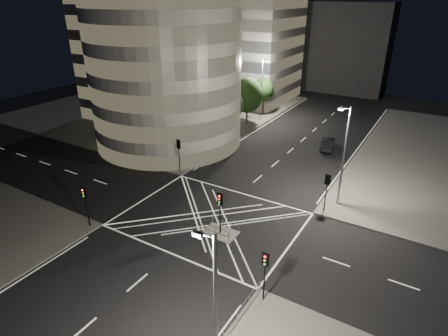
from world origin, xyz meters
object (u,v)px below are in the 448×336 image
Objects in this scene: street_lamp_left_far at (262,88)px; street_lamp_right_far at (344,154)px; traffic_signal_nr at (265,268)px; sedan at (328,144)px; traffic_signal_island at (220,205)px; street_lamp_right_near at (215,314)px; traffic_signal_fl at (179,150)px; traffic_signal_fr at (327,186)px; traffic_signal_nl at (85,199)px; central_island at (220,233)px; street_lamp_left_near at (199,116)px.

street_lamp_left_far is 28.23m from street_lamp_right_far.
traffic_signal_nr is 0.86× the size of sedan.
traffic_signal_island is 14.78m from street_lamp_right_near.
sedan is (2.14, 24.71, -2.14)m from traffic_signal_island.
traffic_signal_nr is 1.00× the size of traffic_signal_island.
street_lamp_right_far is (7.44, 10.50, 2.63)m from traffic_signal_island.
traffic_signal_fl is at bearing 131.24° from street_lamp_right_near.
traffic_signal_fl is 0.40× the size of street_lamp_right_near.
traffic_signal_fr is 3.48m from street_lamp_right_far.
traffic_signal_fr and traffic_signal_island have the same top height.
traffic_signal_island is at bearing -37.54° from traffic_signal_fl.
traffic_signal_fr is at bearing 93.99° from sedan.
traffic_signal_nl is at bearing -139.09° from street_lamp_right_far.
traffic_signal_fl is 1.00× the size of traffic_signal_nl.
street_lamp_left_near is (-11.44, 13.50, 5.47)m from central_island.
traffic_signal_fl and traffic_signal_island have the same top height.
street_lamp_left_far is (-0.64, 36.80, 2.63)m from traffic_signal_nl.
street_lamp_right_far is (7.44, 10.50, 5.47)m from central_island.
traffic_signal_fr is 1.00× the size of traffic_signal_island.
traffic_signal_fr is 20.97m from street_lamp_right_near.
central_island is 13.91m from traffic_signal_fl.
traffic_signal_fr is at bearing -51.83° from street_lamp_left_far.
central_island is at bearing -49.73° from street_lamp_left_near.
central_island is 24.81m from sedan.
traffic_signal_nr is 26.32m from street_lamp_left_near.
traffic_signal_nl and traffic_signal_nr have the same top height.
street_lamp_right_far is (18.87, -21.00, 0.00)m from street_lamp_left_far.
street_lamp_left_near is at bearing -90.00° from street_lamp_left_far.
traffic_signal_fr is 19.14m from street_lamp_left_near.
traffic_signal_fr is (17.60, 13.60, 0.00)m from traffic_signal_nl.
street_lamp_right_near is at bearing -66.79° from street_lamp_left_far.
sedan is (2.14, 24.71, 0.69)m from central_island.
street_lamp_left_far is at bearing 116.36° from traffic_signal_nr.
traffic_signal_island is 0.40× the size of street_lamp_left_near.
street_lamp_right_near is (18.87, -26.00, 0.00)m from street_lamp_left_near.
traffic_signal_nr is at bearing -37.93° from central_island.
sedan is at bearing 39.55° from street_lamp_left_near.
sedan is (-4.66, 30.01, -2.14)m from traffic_signal_nr.
traffic_signal_nl is at bearing 158.45° from street_lamp_right_near.
street_lamp_right_far reaches higher than traffic_signal_fl.
street_lamp_left_near is 32.13m from street_lamp_right_near.
traffic_signal_nr is at bearing 86.96° from sedan.
traffic_signal_nl and traffic_signal_island have the same top height.
street_lamp_left_far is 2.14× the size of sedan.
street_lamp_left_near reaches higher than traffic_signal_nr.
traffic_signal_nl is 17.60m from traffic_signal_nr.
traffic_signal_island is (10.80, 5.30, 0.00)m from traffic_signal_nl.
street_lamp_left_far is (0.00, 18.00, 0.00)m from street_lamp_left_near.
street_lamp_left_far reaches higher than central_island.
traffic_signal_island is (10.80, -8.30, 0.00)m from traffic_signal_fl.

